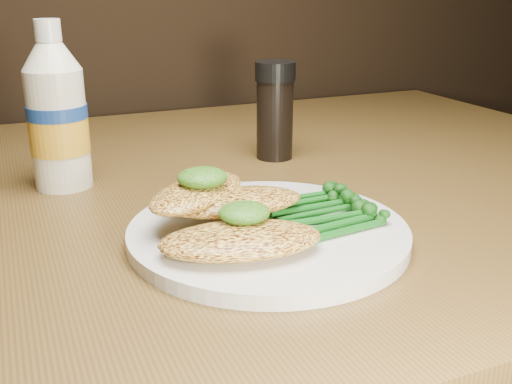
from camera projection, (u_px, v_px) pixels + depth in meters
name	position (u px, v px, depth m)	size (l,w,h in m)	color
plate	(268.00, 233.00, 0.54)	(0.25, 0.25, 0.01)	silver
chicken_front	(241.00, 240.00, 0.48)	(0.13, 0.07, 0.02)	#F5C44E
chicken_mid	(233.00, 202.00, 0.54)	(0.13, 0.06, 0.02)	#F5C44E
chicken_back	(197.00, 192.00, 0.54)	(0.12, 0.06, 0.02)	#F5C44E
pesto_front	(244.00, 213.00, 0.49)	(0.04, 0.04, 0.02)	black
pesto_back	(202.00, 177.00, 0.53)	(0.05, 0.04, 0.02)	black
broccolini_bundle	(318.00, 210.00, 0.55)	(0.12, 0.09, 0.02)	#125516
mayo_bottle	(56.00, 106.00, 0.65)	(0.06, 0.06, 0.18)	#E9E4C5
pepper_grinder	(275.00, 111.00, 0.76)	(0.05, 0.05, 0.12)	black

